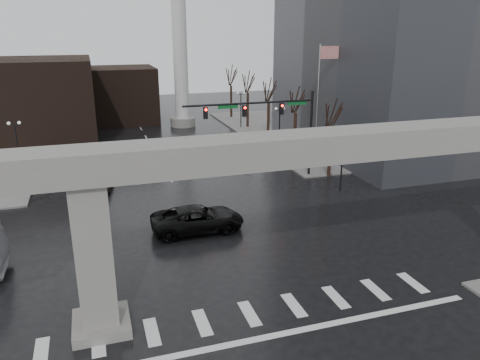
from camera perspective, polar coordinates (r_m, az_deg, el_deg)
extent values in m
plane|color=black|center=(24.86, 0.38, -14.74)|extent=(160.00, 160.00, 0.00)
cube|color=slate|center=(66.01, 12.19, 5.96)|extent=(28.00, 36.00, 0.15)
cube|color=gray|center=(21.60, 0.43, 3.39)|extent=(48.00, 2.20, 1.40)
cube|color=gray|center=(22.14, -17.30, -9.15)|extent=(1.60, 1.60, 7.30)
cube|color=gray|center=(23.85, -16.52, -16.45)|extent=(2.60, 2.60, 0.50)
cube|color=black|center=(62.86, -24.78, 8.69)|extent=(16.00, 14.00, 10.00)
cube|color=black|center=(72.60, -14.33, 10.03)|extent=(10.00, 10.00, 8.00)
cylinder|color=silver|center=(67.04, -7.48, 19.24)|extent=(2.00, 2.00, 30.00)
cylinder|color=gray|center=(68.25, -6.99, 7.07)|extent=(3.60, 3.60, 1.20)
cylinder|color=black|center=(44.25, 8.59, 5.51)|extent=(0.24, 0.24, 8.00)
cylinder|color=black|center=(41.36, 1.22, 9.35)|extent=(12.00, 0.18, 0.18)
cube|color=black|center=(42.53, 5.08, 8.63)|extent=(0.35, 0.30, 1.00)
cube|color=black|center=(41.31, 0.55, 8.42)|extent=(0.35, 0.30, 1.00)
cube|color=black|center=(40.36, -4.22, 8.15)|extent=(0.35, 0.30, 1.00)
sphere|color=#FF0C05|center=(42.32, 5.19, 9.00)|extent=(0.20, 0.20, 0.20)
cube|color=#0C5422|center=(43.06, 6.96, 9.30)|extent=(1.80, 0.05, 0.35)
cube|color=#0C5422|center=(40.79, -1.47, 8.94)|extent=(1.80, 0.05, 0.35)
cylinder|color=silver|center=(47.66, 9.40, 8.81)|extent=(0.12, 0.12, 12.00)
cube|color=red|center=(47.59, 10.84, 15.03)|extent=(2.00, 0.03, 1.20)
cylinder|color=black|center=(40.87, 12.32, 1.93)|extent=(0.14, 0.14, 4.80)
cube|color=black|center=(40.30, 12.54, 5.14)|extent=(0.90, 0.06, 0.06)
sphere|color=silver|center=(40.03, 12.00, 5.38)|extent=(0.32, 0.32, 0.32)
sphere|color=silver|center=(40.48, 13.12, 5.44)|extent=(0.32, 0.32, 0.32)
cylinder|color=black|center=(53.04, 4.81, 5.96)|extent=(0.14, 0.14, 4.80)
cube|color=black|center=(52.60, 4.88, 8.46)|extent=(0.90, 0.06, 0.06)
sphere|color=silver|center=(52.40, 4.42, 8.66)|extent=(0.32, 0.32, 0.32)
sphere|color=silver|center=(52.74, 5.34, 8.70)|extent=(0.32, 0.32, 0.32)
cylinder|color=black|center=(65.95, 0.11, 8.41)|extent=(0.14, 0.14, 4.80)
cube|color=black|center=(65.60, 0.11, 10.43)|extent=(0.90, 0.06, 0.06)
sphere|color=silver|center=(65.43, -0.27, 10.59)|extent=(0.32, 0.32, 0.32)
sphere|color=silver|center=(65.71, 0.49, 10.62)|extent=(0.32, 0.32, 0.32)
cylinder|color=black|center=(49.59, -25.45, 3.40)|extent=(0.14, 0.14, 4.80)
cube|color=black|center=(49.12, -25.82, 6.04)|extent=(0.90, 0.06, 0.06)
sphere|color=silver|center=(49.15, -26.37, 6.21)|extent=(0.32, 0.32, 0.32)
sphere|color=silver|center=(49.02, -25.33, 6.33)|extent=(0.32, 0.32, 0.32)
cylinder|color=black|center=(63.20, -24.02, 6.42)|extent=(0.14, 0.14, 4.80)
cube|color=black|center=(62.84, -24.30, 8.52)|extent=(0.90, 0.06, 0.06)
sphere|color=silver|center=(62.86, -24.73, 8.65)|extent=(0.32, 0.32, 0.32)
sphere|color=silver|center=(62.76, -23.91, 8.74)|extent=(0.32, 0.32, 0.32)
cylinder|color=black|center=(44.73, 10.90, 3.24)|extent=(0.34, 0.34, 4.55)
cylinder|color=black|center=(43.94, 11.18, 7.96)|extent=(0.12, 1.52, 2.98)
cylinder|color=black|center=(44.44, 11.58, 7.74)|extent=(0.83, 1.14, 2.51)
cylinder|color=black|center=(51.66, 6.69, 5.49)|extent=(0.34, 0.34, 4.66)
cylinder|color=black|center=(50.98, 6.84, 9.69)|extent=(0.12, 1.55, 3.05)
cylinder|color=black|center=(51.44, 7.23, 9.48)|extent=(0.85, 1.16, 2.57)
cylinder|color=black|center=(58.87, 3.47, 7.18)|extent=(0.34, 0.34, 4.76)
cylinder|color=black|center=(58.26, 3.54, 10.96)|extent=(0.12, 1.59, 3.11)
cylinder|color=black|center=(58.70, 3.91, 10.76)|extent=(0.86, 1.18, 2.62)
cylinder|color=black|center=(66.25, 0.94, 8.48)|extent=(0.34, 0.34, 4.87)
cylinder|color=black|center=(65.71, 0.96, 11.92)|extent=(0.12, 1.62, 3.18)
cylinder|color=black|center=(66.13, 1.31, 11.74)|extent=(0.88, 1.20, 2.68)
cylinder|color=black|center=(73.77, -1.08, 9.50)|extent=(0.34, 0.34, 4.97)
cylinder|color=black|center=(73.27, -1.10, 12.66)|extent=(0.12, 1.65, 3.25)
cylinder|color=black|center=(73.68, -0.78, 12.49)|extent=(0.89, 1.23, 2.74)
imported|color=black|center=(32.55, -5.19, -4.75)|extent=(6.41, 2.98, 1.78)
imported|color=black|center=(42.40, -16.53, -0.20)|extent=(2.36, 4.48, 1.45)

